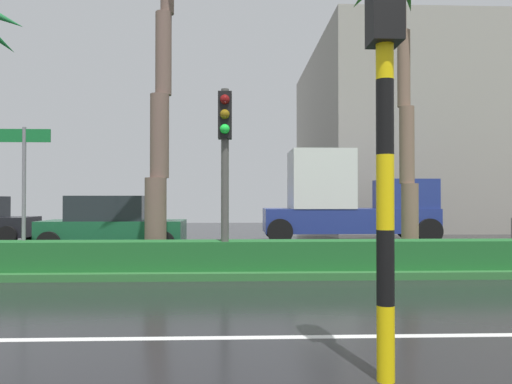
{
  "coord_description": "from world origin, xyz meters",
  "views": [
    {
      "loc": [
        4.75,
        -3.86,
        1.63
      ],
      "look_at": [
        5.36,
        12.57,
        1.85
      ],
      "focal_mm": 35.02,
      "sensor_mm": 36.0,
      "label": 1
    }
  ],
  "objects_px": {
    "traffic_signal_foreground": "(384,71)",
    "car_in_traffic_third": "(112,225)",
    "traffic_signal_median_right": "(225,145)",
    "street_name_sign": "(24,178)",
    "box_truck_lead": "(346,201)"
  },
  "relations": [
    {
      "from": "traffic_signal_foreground",
      "to": "car_in_traffic_third",
      "type": "bearing_deg",
      "value": -65.02
    },
    {
      "from": "traffic_signal_median_right",
      "to": "box_truck_lead",
      "type": "height_order",
      "value": "traffic_signal_median_right"
    },
    {
      "from": "street_name_sign",
      "to": "car_in_traffic_third",
      "type": "height_order",
      "value": "street_name_sign"
    },
    {
      "from": "street_name_sign",
      "to": "car_in_traffic_third",
      "type": "xyz_separation_m",
      "value": [
        0.65,
        4.86,
        -1.25
      ]
    },
    {
      "from": "car_in_traffic_third",
      "to": "traffic_signal_foreground",
      "type": "bearing_deg",
      "value": -65.02
    },
    {
      "from": "traffic_signal_median_right",
      "to": "street_name_sign",
      "type": "height_order",
      "value": "traffic_signal_median_right"
    },
    {
      "from": "traffic_signal_median_right",
      "to": "street_name_sign",
      "type": "xyz_separation_m",
      "value": [
        -4.27,
        0.48,
        -0.65
      ]
    },
    {
      "from": "street_name_sign",
      "to": "box_truck_lead",
      "type": "distance_m",
      "value": 11.9
    },
    {
      "from": "traffic_signal_median_right",
      "to": "traffic_signal_foreground",
      "type": "distance_m",
      "value": 6.02
    },
    {
      "from": "street_name_sign",
      "to": "traffic_signal_foreground",
      "type": "xyz_separation_m",
      "value": [
        5.85,
        -6.29,
        0.71
      ]
    },
    {
      "from": "traffic_signal_foreground",
      "to": "street_name_sign",
      "type": "bearing_deg",
      "value": -47.09
    },
    {
      "from": "traffic_signal_median_right",
      "to": "box_truck_lead",
      "type": "relative_size",
      "value": 0.59
    },
    {
      "from": "street_name_sign",
      "to": "traffic_signal_foreground",
      "type": "distance_m",
      "value": 8.62
    },
    {
      "from": "street_name_sign",
      "to": "traffic_signal_foreground",
      "type": "bearing_deg",
      "value": -47.09
    },
    {
      "from": "street_name_sign",
      "to": "box_truck_lead",
      "type": "xyz_separation_m",
      "value": [
        8.66,
        8.15,
        -0.53
      ]
    }
  ]
}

